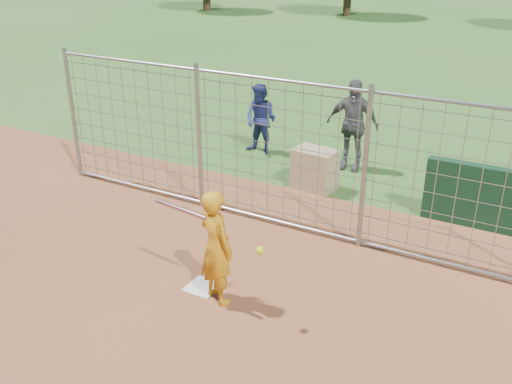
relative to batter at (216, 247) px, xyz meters
The scene contains 9 objects.
ground 0.93m from the batter, 135.42° to the left, with size 100.00×100.00×0.00m, color #2D591E.
home_plate 0.87m from the batter, 159.68° to the left, with size 0.43×0.43×0.02m, color silver.
dugout_wall 4.99m from the batter, 51.89° to the left, with size 2.60×0.20×1.10m, color #11381E.
batter is the anchor object (origin of this frame).
bystander_a 5.75m from the batter, 112.84° to the left, with size 0.77×0.60×1.58m, color navy.
bystander_b 5.42m from the batter, 91.50° to the left, with size 1.12×0.47×1.92m, color #4E4F53.
equipment_bin 4.10m from the batter, 95.18° to the left, with size 0.80×0.55×0.80m, color tan.
equipment_in_play 0.51m from the batter, 125.73° to the right, with size 1.64×0.18×0.36m.
backstop_fence 2.39m from the batter, 97.98° to the left, with size 9.08×0.08×2.60m.
Camera 1 is at (3.94, -5.73, 4.52)m, focal length 40.00 mm.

